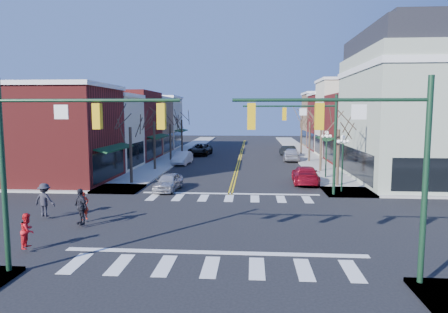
% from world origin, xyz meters
% --- Properties ---
extents(ground, '(160.00, 160.00, 0.00)m').
position_xyz_m(ground, '(0.00, 0.00, 0.00)').
color(ground, black).
rests_on(ground, ground).
extents(sidewalk_left, '(3.50, 70.00, 0.15)m').
position_xyz_m(sidewalk_left, '(-8.75, 20.00, 0.07)').
color(sidewalk_left, '#9E9B93').
rests_on(sidewalk_left, ground).
extents(sidewalk_right, '(3.50, 70.00, 0.15)m').
position_xyz_m(sidewalk_right, '(8.75, 20.00, 0.07)').
color(sidewalk_right, '#9E9B93').
rests_on(sidewalk_right, ground).
extents(bldg_left_brick_a, '(10.00, 8.50, 8.00)m').
position_xyz_m(bldg_left_brick_a, '(-15.50, 11.75, 4.00)').
color(bldg_left_brick_a, maroon).
rests_on(bldg_left_brick_a, ground).
extents(bldg_left_stucco_a, '(10.00, 7.00, 7.50)m').
position_xyz_m(bldg_left_stucco_a, '(-15.50, 19.50, 3.75)').
color(bldg_left_stucco_a, beige).
rests_on(bldg_left_stucco_a, ground).
extents(bldg_left_brick_b, '(10.00, 9.00, 8.50)m').
position_xyz_m(bldg_left_brick_b, '(-15.50, 27.50, 4.25)').
color(bldg_left_brick_b, maroon).
rests_on(bldg_left_brick_b, ground).
extents(bldg_left_tan, '(10.00, 7.50, 7.80)m').
position_xyz_m(bldg_left_tan, '(-15.50, 35.75, 3.90)').
color(bldg_left_tan, '#9F7957').
rests_on(bldg_left_tan, ground).
extents(bldg_left_stucco_b, '(10.00, 8.00, 8.20)m').
position_xyz_m(bldg_left_stucco_b, '(-15.50, 43.50, 4.10)').
color(bldg_left_stucco_b, beige).
rests_on(bldg_left_stucco_b, ground).
extents(bldg_right_brick_a, '(10.00, 8.50, 8.00)m').
position_xyz_m(bldg_right_brick_a, '(15.50, 25.75, 4.00)').
color(bldg_right_brick_a, maroon).
rests_on(bldg_right_brick_a, ground).
extents(bldg_right_stucco, '(10.00, 7.00, 10.00)m').
position_xyz_m(bldg_right_stucco, '(15.50, 33.50, 5.00)').
color(bldg_right_stucco, beige).
rests_on(bldg_right_stucco, ground).
extents(bldg_right_brick_b, '(10.00, 8.00, 8.50)m').
position_xyz_m(bldg_right_brick_b, '(15.50, 41.00, 4.25)').
color(bldg_right_brick_b, maroon).
rests_on(bldg_right_brick_b, ground).
extents(bldg_right_tan, '(10.00, 8.00, 9.00)m').
position_xyz_m(bldg_right_tan, '(15.50, 49.00, 4.50)').
color(bldg_right_tan, '#9F7957').
rests_on(bldg_right_tan, ground).
extents(victorian_corner, '(12.25, 14.25, 13.30)m').
position_xyz_m(victorian_corner, '(16.50, 14.50, 6.66)').
color(victorian_corner, '#9FAA93').
rests_on(victorian_corner, ground).
extents(traffic_mast_near_left, '(6.60, 0.28, 7.20)m').
position_xyz_m(traffic_mast_near_left, '(-5.55, -7.40, 4.71)').
color(traffic_mast_near_left, '#14331E').
rests_on(traffic_mast_near_left, ground).
extents(traffic_mast_near_right, '(6.60, 0.28, 7.20)m').
position_xyz_m(traffic_mast_near_right, '(5.55, -7.40, 4.71)').
color(traffic_mast_near_right, '#14331E').
rests_on(traffic_mast_near_right, ground).
extents(traffic_mast_far_right, '(6.60, 0.28, 7.20)m').
position_xyz_m(traffic_mast_far_right, '(5.55, 7.40, 4.71)').
color(traffic_mast_far_right, '#14331E').
rests_on(traffic_mast_far_right, ground).
extents(lamppost_corner, '(0.36, 0.36, 4.33)m').
position_xyz_m(lamppost_corner, '(8.20, 8.50, 2.96)').
color(lamppost_corner, '#14331E').
rests_on(lamppost_corner, ground).
extents(lamppost_midblock, '(0.36, 0.36, 4.33)m').
position_xyz_m(lamppost_midblock, '(8.20, 15.00, 2.96)').
color(lamppost_midblock, '#14331E').
rests_on(lamppost_midblock, ground).
extents(tree_left_a, '(0.24, 0.24, 4.76)m').
position_xyz_m(tree_left_a, '(-8.40, 11.00, 2.38)').
color(tree_left_a, '#382B21').
rests_on(tree_left_a, ground).
extents(tree_left_b, '(0.24, 0.24, 5.04)m').
position_xyz_m(tree_left_b, '(-8.40, 19.00, 2.52)').
color(tree_left_b, '#382B21').
rests_on(tree_left_b, ground).
extents(tree_left_c, '(0.24, 0.24, 4.55)m').
position_xyz_m(tree_left_c, '(-8.40, 27.00, 2.27)').
color(tree_left_c, '#382B21').
rests_on(tree_left_c, ground).
extents(tree_left_d, '(0.24, 0.24, 4.90)m').
position_xyz_m(tree_left_d, '(-8.40, 35.00, 2.45)').
color(tree_left_d, '#382B21').
rests_on(tree_left_d, ground).
extents(tree_right_a, '(0.24, 0.24, 4.62)m').
position_xyz_m(tree_right_a, '(8.40, 11.00, 2.31)').
color(tree_right_a, '#382B21').
rests_on(tree_right_a, ground).
extents(tree_right_b, '(0.24, 0.24, 5.18)m').
position_xyz_m(tree_right_b, '(8.40, 19.00, 2.59)').
color(tree_right_b, '#382B21').
rests_on(tree_right_b, ground).
extents(tree_right_c, '(0.24, 0.24, 4.83)m').
position_xyz_m(tree_right_c, '(8.40, 27.00, 2.42)').
color(tree_right_c, '#382B21').
rests_on(tree_right_c, ground).
extents(tree_right_d, '(0.24, 0.24, 4.97)m').
position_xyz_m(tree_right_d, '(8.40, 35.00, 2.48)').
color(tree_right_d, '#382B21').
rests_on(tree_right_d, ground).
extents(car_left_near, '(1.91, 4.06, 1.34)m').
position_xyz_m(car_left_near, '(-4.80, 8.67, 0.67)').
color(car_left_near, '#B0AFB4').
rests_on(car_left_near, ground).
extents(car_left_mid, '(1.88, 4.51, 1.45)m').
position_xyz_m(car_left_mid, '(-6.40, 23.89, 0.72)').
color(car_left_mid, silver).
rests_on(car_left_mid, ground).
extents(car_left_far, '(3.05, 5.89, 1.59)m').
position_xyz_m(car_left_far, '(-5.61, 33.70, 0.79)').
color(car_left_far, black).
rests_on(car_left_far, ground).
extents(car_right_near, '(2.31, 5.22, 1.49)m').
position_xyz_m(car_right_near, '(6.04, 12.38, 0.75)').
color(car_right_near, maroon).
rests_on(car_right_near, ground).
extents(car_right_mid, '(2.28, 4.93, 1.64)m').
position_xyz_m(car_right_mid, '(6.40, 28.02, 0.82)').
color(car_right_mid, '#BCBBC1').
rests_on(car_right_mid, ground).
extents(car_right_far, '(2.13, 4.62, 1.47)m').
position_xyz_m(car_right_far, '(6.40, 33.09, 0.73)').
color(car_right_far, black).
rests_on(car_right_far, ground).
extents(pedestrian_red_a, '(0.65, 0.67, 1.54)m').
position_xyz_m(pedestrian_red_a, '(-7.54, -0.37, 0.92)').
color(pedestrian_red_a, red).
rests_on(pedestrian_red_a, sidewalk_left).
extents(pedestrian_red_b, '(0.69, 0.82, 1.53)m').
position_xyz_m(pedestrian_red_b, '(-8.06, -4.97, 0.91)').
color(pedestrian_red_b, red).
rests_on(pedestrian_red_b, sidewalk_left).
extents(pedestrian_dark_a, '(1.16, 1.06, 1.90)m').
position_xyz_m(pedestrian_dark_a, '(-7.30, -1.31, 1.10)').
color(pedestrian_dark_a, black).
rests_on(pedestrian_dark_a, sidewalk_left).
extents(pedestrian_dark_b, '(1.32, 0.89, 1.89)m').
position_xyz_m(pedestrian_dark_b, '(-10.00, 0.10, 1.09)').
color(pedestrian_dark_b, '#23212A').
rests_on(pedestrian_dark_b, sidewalk_left).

